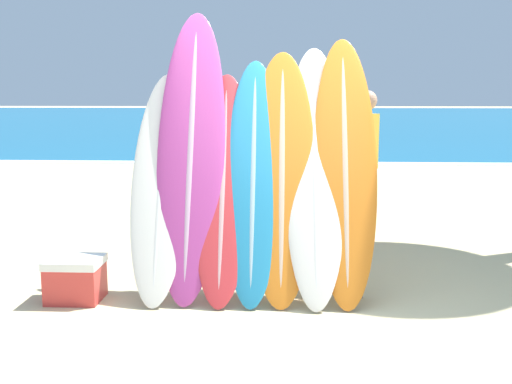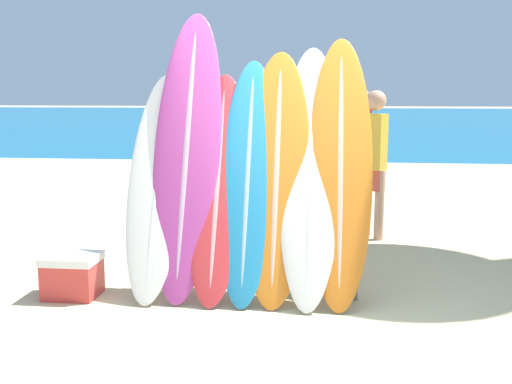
# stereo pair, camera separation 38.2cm
# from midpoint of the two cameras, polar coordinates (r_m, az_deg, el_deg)

# --- Properties ---
(ground_plane) EXTENTS (160.00, 160.00, 0.00)m
(ground_plane) POSITION_cam_midpoint_polar(r_m,az_deg,el_deg) (4.97, 0.06, -11.33)
(ground_plane) COLOR beige
(ocean_water) EXTENTS (120.00, 60.00, 0.01)m
(ocean_water) POSITION_cam_midpoint_polar(r_m,az_deg,el_deg) (44.47, 2.47, 7.09)
(ocean_water) COLOR #146693
(ocean_water) RESTS_ON ground_plane
(surfboard_rack) EXTENTS (1.94, 0.04, 0.78)m
(surfboard_rack) POSITION_cam_midpoint_polar(r_m,az_deg,el_deg) (5.20, -2.53, -5.44)
(surfboard_rack) COLOR slate
(surfboard_rack) RESTS_ON ground_plane
(surfboard_slot_0) EXTENTS (0.51, 1.00, 1.94)m
(surfboard_slot_0) POSITION_cam_midpoint_polar(r_m,az_deg,el_deg) (5.30, -11.10, 0.69)
(surfboard_slot_0) COLOR silver
(surfboard_slot_0) RESTS_ON ground_plane
(surfboard_slot_1) EXTENTS (0.60, 1.13, 2.51)m
(surfboard_slot_1) POSITION_cam_midpoint_polar(r_m,az_deg,el_deg) (5.30, -8.27, 3.86)
(surfboard_slot_1) COLOR #B23D8E
(surfboard_slot_1) RESTS_ON ground_plane
(surfboard_slot_2) EXTENTS (0.51, 0.99, 1.94)m
(surfboard_slot_2) POSITION_cam_midpoint_polar(r_m,az_deg,el_deg) (5.19, -5.27, 0.64)
(surfboard_slot_2) COLOR red
(surfboard_slot_2) RESTS_ON ground_plane
(surfboard_slot_3) EXTENTS (0.49, 1.02, 2.07)m
(surfboard_slot_3) POSITION_cam_midpoint_polar(r_m,az_deg,el_deg) (5.18, -2.38, 1.34)
(surfboard_slot_3) COLOR teal
(surfboard_slot_3) RESTS_ON ground_plane
(surfboard_slot_4) EXTENTS (0.58, 1.03, 2.14)m
(surfboard_slot_4) POSITION_cam_midpoint_polar(r_m,az_deg,el_deg) (5.18, 0.37, 1.78)
(surfboard_slot_4) COLOR orange
(surfboard_slot_4) RESTS_ON ground_plane
(surfboard_slot_5) EXTENTS (0.54, 1.19, 2.19)m
(surfboard_slot_5) POSITION_cam_midpoint_polar(r_m,az_deg,el_deg) (5.19, 3.57, 2.04)
(surfboard_slot_5) COLOR silver
(surfboard_slot_5) RESTS_ON ground_plane
(surfboard_slot_6) EXTENTS (0.55, 1.11, 2.26)m
(surfboard_slot_6) POSITION_cam_midpoint_polar(r_m,az_deg,el_deg) (5.20, 6.40, 2.43)
(surfboard_slot_6) COLOR orange
(surfboard_slot_6) RESTS_ON ground_plane
(person_near_water) EXTENTS (0.31, 0.29, 1.79)m
(person_near_water) POSITION_cam_midpoint_polar(r_m,az_deg,el_deg) (7.37, 8.93, 3.21)
(person_near_water) COLOR tan
(person_near_water) RESTS_ON ground_plane
(person_mid_beach) EXTENTS (0.27, 0.26, 1.59)m
(person_mid_beach) POSITION_cam_midpoint_polar(r_m,az_deg,el_deg) (14.08, 5.47, 5.71)
(person_mid_beach) COLOR #A87A5B
(person_mid_beach) RESTS_ON ground_plane
(person_far_left) EXTENTS (0.31, 0.24, 1.82)m
(person_far_left) POSITION_cam_midpoint_polar(r_m,az_deg,el_deg) (9.51, 7.44, 4.69)
(person_far_left) COLOR #846047
(person_far_left) RESTS_ON ground_plane
(person_far_right) EXTENTS (0.29, 0.27, 1.69)m
(person_far_right) POSITION_cam_midpoint_polar(r_m,az_deg,el_deg) (7.94, 0.85, 3.35)
(person_far_right) COLOR tan
(person_far_right) RESTS_ON ground_plane
(cooler_box) EXTENTS (0.46, 0.39, 0.37)m
(cooler_box) POSITION_cam_midpoint_polar(r_m,az_deg,el_deg) (5.45, -18.79, -7.86)
(cooler_box) COLOR red
(cooler_box) RESTS_ON ground_plane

